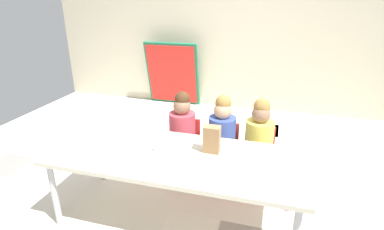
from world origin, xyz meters
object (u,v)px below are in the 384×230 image
at_px(seated_child_near_camera, 183,127).
at_px(paper_plate_near_edge, 159,150).
at_px(craft_table, 176,160).
at_px(folded_activity_table, 172,74).
at_px(seated_child_middle_seat, 222,132).
at_px(seated_child_far_right, 259,136).
at_px(paper_bag_brown, 212,139).
at_px(donut_powdered_on_plate, 159,147).

height_order(seated_child_near_camera, paper_plate_near_edge, seated_child_near_camera).
height_order(craft_table, folded_activity_table, folded_activity_table).
bearing_deg(seated_child_middle_seat, seated_child_far_right, 0.00).
bearing_deg(seated_child_far_right, craft_table, -133.47).
xyz_separation_m(seated_child_middle_seat, folded_activity_table, (-1.26, 2.12, -0.02)).
relative_size(seated_child_far_right, paper_bag_brown, 4.17).
xyz_separation_m(seated_child_near_camera, folded_activity_table, (-0.86, 2.12, -0.02)).
distance_m(folded_activity_table, paper_bag_brown, 2.92).
bearing_deg(seated_child_middle_seat, folded_activity_table, 120.70).
relative_size(seated_child_near_camera, paper_plate_near_edge, 5.10).
distance_m(folded_activity_table, donut_powdered_on_plate, 2.85).
bearing_deg(seated_child_near_camera, craft_table, -76.67).
height_order(folded_activity_table, donut_powdered_on_plate, folded_activity_table).
bearing_deg(folded_activity_table, donut_powdered_on_plate, -72.66).
relative_size(folded_activity_table, paper_plate_near_edge, 6.04).
distance_m(seated_child_far_right, paper_plate_near_edge, 0.97).
distance_m(paper_bag_brown, paper_plate_near_edge, 0.44).
bearing_deg(craft_table, folded_activity_table, 110.10).
xyz_separation_m(seated_child_near_camera, donut_powdered_on_plate, (-0.01, -0.60, 0.07)).
bearing_deg(craft_table, donut_powdered_on_plate, 167.49).
bearing_deg(folded_activity_table, seated_child_near_camera, -67.97).
bearing_deg(seated_child_near_camera, paper_plate_near_edge, -90.81).
xyz_separation_m(seated_child_far_right, paper_plate_near_edge, (-0.76, -0.60, 0.05)).
xyz_separation_m(seated_child_middle_seat, paper_bag_brown, (0.01, -0.50, 0.16)).
xyz_separation_m(craft_table, paper_plate_near_edge, (-0.16, 0.04, 0.05)).
relative_size(seated_child_near_camera, paper_bag_brown, 4.17).
distance_m(seated_child_near_camera, seated_child_middle_seat, 0.40).
height_order(seated_child_far_right, folded_activity_table, folded_activity_table).
bearing_deg(craft_table, seated_child_middle_seat, 68.45).
relative_size(seated_child_far_right, folded_activity_table, 0.84).
bearing_deg(seated_child_near_camera, seated_child_far_right, 0.00).
xyz_separation_m(craft_table, donut_powdered_on_plate, (-0.16, 0.04, 0.07)).
bearing_deg(seated_child_far_right, folded_activity_table, 127.20).
distance_m(craft_table, seated_child_middle_seat, 0.68).
distance_m(craft_table, seated_child_near_camera, 0.65).
height_order(seated_child_far_right, donut_powdered_on_plate, seated_child_far_right).
bearing_deg(paper_plate_near_edge, seated_child_near_camera, 89.19).
xyz_separation_m(folded_activity_table, paper_plate_near_edge, (0.85, -2.72, 0.07)).
relative_size(seated_child_middle_seat, seated_child_far_right, 1.00).
distance_m(seated_child_near_camera, seated_child_far_right, 0.75).
distance_m(seated_child_middle_seat, paper_plate_near_edge, 0.73).
relative_size(craft_table, seated_child_near_camera, 2.18).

